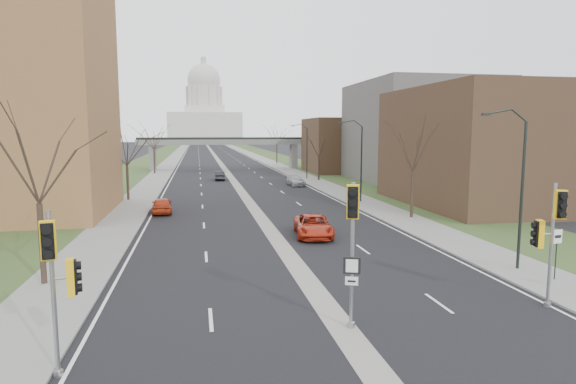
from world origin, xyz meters
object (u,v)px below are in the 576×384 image
object	(u,v)px
speed_limit_sign	(557,245)
signal_pole_left	(58,270)
signal_pole_median	(352,229)
signal_pole_right	(550,228)
car_left_far	(220,176)
car_left_near	(162,205)
car_right_mid	(296,181)
car_right_near	(313,226)

from	to	relation	value
speed_limit_sign	signal_pole_left	bearing A→B (deg)	-173.46
signal_pole_median	signal_pole_right	distance (m)	9.00
speed_limit_sign	car_left_far	xyz separation A→B (m)	(-14.35, 55.11, -1.19)
signal_pole_right	car_left_far	distance (m)	59.49
signal_pole_left	signal_pole_right	bearing A→B (deg)	-3.11
car_left_far	signal_pole_left	bearing A→B (deg)	84.89
car_left_near	car_right_mid	world-z (taller)	car_left_near
signal_pole_left	car_right_mid	size ratio (longest dim) A/B	1.11
car_left_far	car_right_mid	xyz separation A→B (m)	(10.19, -9.79, -0.02)
signal_pole_right	signal_pole_left	bearing A→B (deg)	-157.39
signal_pole_median	car_left_near	size ratio (longest dim) A/B	1.27
car_right_near	car_right_mid	distance (m)	33.06
car_left_near	car_left_far	size ratio (longest dim) A/B	1.05
signal_pole_median	car_left_near	world-z (taller)	signal_pole_median
signal_pole_right	car_left_near	distance (m)	33.60
signal_pole_left	signal_pole_right	xyz separation A→B (m)	(18.79, 2.49, 0.12)
car_left_far	car_left_near	bearing A→B (deg)	79.33
signal_pole_right	car_right_near	xyz separation A→B (m)	(-6.41, 15.94, -2.79)
signal_pole_median	signal_pole_right	size ratio (longest dim) A/B	1.05
car_left_near	car_right_mid	size ratio (longest dim) A/B	0.94
car_right_mid	signal_pole_right	bearing A→B (deg)	-92.78
signal_pole_left	signal_pole_right	size ratio (longest dim) A/B	0.97
signal_pole_median	signal_pole_right	bearing A→B (deg)	23.47
speed_limit_sign	car_right_mid	xyz separation A→B (m)	(-4.17, 45.32, -1.21)
signal_pole_left	car_left_far	world-z (taller)	signal_pole_left
car_right_near	car_right_mid	world-z (taller)	car_right_near
car_left_near	signal_pole_median	bearing A→B (deg)	104.06
signal_pole_left	car_left_near	xyz separation A→B (m)	(0.81, 30.74, -2.68)
signal_pole_left	car_right_near	size ratio (longest dim) A/B	0.95
signal_pole_right	car_right_mid	world-z (taller)	signal_pole_right
car_right_near	car_left_near	bearing A→B (deg)	140.42
car_left_near	car_left_far	xyz separation A→B (m)	(6.76, 30.10, -0.06)
signal_pole_right	speed_limit_sign	xyz separation A→B (m)	(3.14, 3.24, -1.66)
signal_pole_right	car_left_near	size ratio (longest dim) A/B	1.21
speed_limit_sign	signal_pole_median	bearing A→B (deg)	-170.04
signal_pole_right	car_left_near	xyz separation A→B (m)	(-17.97, 28.25, -2.80)
signal_pole_right	car_left_far	world-z (taller)	signal_pole_right
car_right_mid	signal_pole_left	bearing A→B (deg)	-113.17
car_right_mid	signal_pole_median	bearing A→B (deg)	-103.14
signal_pole_median	car_right_near	xyz separation A→B (m)	(2.56, 16.65, -3.20)
car_left_far	car_right_near	size ratio (longest dim) A/B	0.77
car_right_mid	speed_limit_sign	bearing A→B (deg)	-88.73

